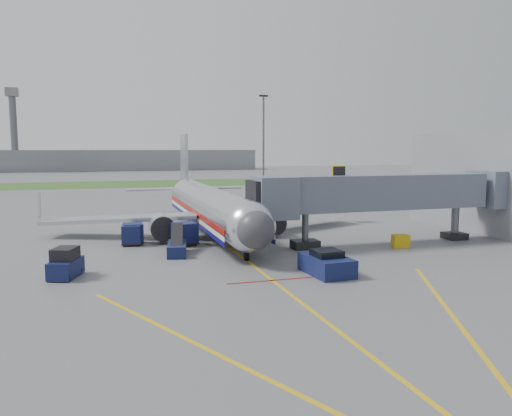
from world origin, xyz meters
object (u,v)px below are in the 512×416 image
object	(u,v)px
pushback_tug	(327,264)
ramp_worker	(154,225)
baggage_tug	(66,264)
belt_loader	(177,248)
airliner	(210,206)

from	to	relation	value
pushback_tug	ramp_worker	xyz separation A→B (m)	(-9.39, 20.34, 0.12)
baggage_tug	belt_loader	world-z (taller)	belt_loader
airliner	pushback_tug	bearing A→B (deg)	-77.97
belt_loader	pushback_tug	bearing A→B (deg)	-46.74
airliner	ramp_worker	bearing A→B (deg)	163.52
pushback_tug	baggage_tug	size ratio (longest dim) A/B	1.31
pushback_tug	belt_loader	xyz separation A→B (m)	(-8.68, 9.22, -0.15)
belt_loader	ramp_worker	distance (m)	11.15
pushback_tug	ramp_worker	world-z (taller)	pushback_tug
pushback_tug	baggage_tug	distance (m)	17.15
baggage_tug	pushback_tug	bearing A→B (deg)	-14.29
belt_loader	airliner	bearing A→B (deg)	63.84
pushback_tug	ramp_worker	bearing A→B (deg)	114.77
airliner	belt_loader	bearing A→B (deg)	-116.16
airliner	ramp_worker	size ratio (longest dim) A/B	22.12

